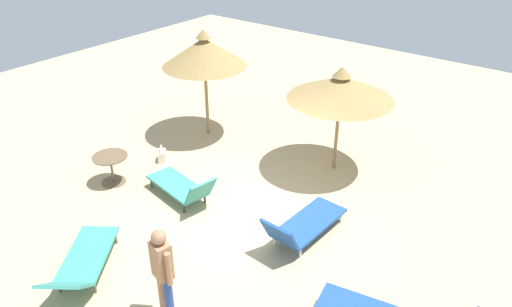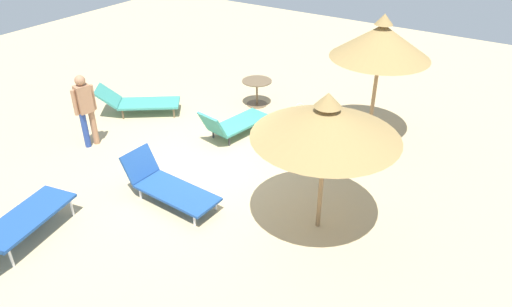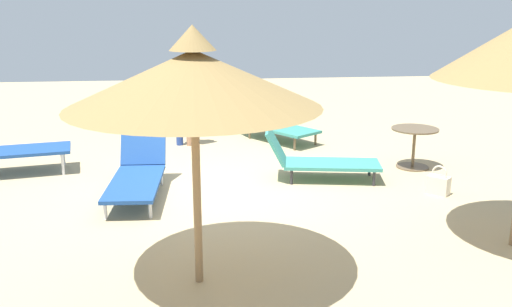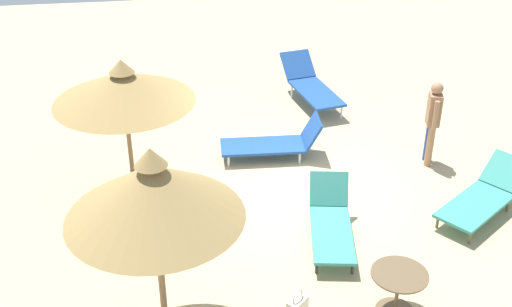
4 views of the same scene
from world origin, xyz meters
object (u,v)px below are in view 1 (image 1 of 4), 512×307
Objects in this scene: parasol_umbrella_front at (341,88)px; lounge_chair_back at (183,187)px; lounge_chair_far_left at (82,263)px; person_standing_edge at (163,269)px; parasol_umbrella_far_right at (204,52)px; handbag at (162,155)px; side_table_round at (111,164)px; lounge_chair_center at (302,225)px.

lounge_chair_back is at bearing 59.20° from parasol_umbrella_front.
person_standing_edge is (-1.69, -0.29, 0.60)m from lounge_chair_far_left.
lounge_chair_far_left is (-2.01, 5.21, -1.86)m from parasol_umbrella_far_right.
parasol_umbrella_far_right is (3.49, 0.46, 0.22)m from parasol_umbrella_front.
person_standing_edge reaches higher than handbag.
side_table_round is (2.03, -2.18, 0.13)m from lounge_chair_far_left.
lounge_chair_back is at bearing -49.36° from person_standing_edge.
parasol_umbrella_far_right is 1.52× the size of lounge_chair_back.
handbag is at bearing -28.26° from lounge_chair_back.
lounge_chair_center is (-4.31, 2.15, -1.87)m from parasol_umbrella_far_right.
parasol_umbrella_front is at bearing -146.98° from handbag.
parasol_umbrella_front reaches higher than lounge_chair_far_left.
lounge_chair_back is 1.12× the size of person_standing_edge.
lounge_chair_far_left is 2.98m from side_table_round.
parasol_umbrella_front is 1.23× the size of lounge_chair_far_left.
lounge_chair_back is at bearing -164.74° from side_table_round.
lounge_chair_far_left is (1.48, 5.68, -1.64)m from parasol_umbrella_front.
lounge_chair_center reaches higher than side_table_round.
person_standing_edge reaches higher than lounge_chair_center.
lounge_chair_back is (0.33, -2.64, -0.01)m from lounge_chair_far_left.
handbag is at bearing -41.70° from person_standing_edge.
lounge_chair_center is (-2.30, -3.06, -0.01)m from lounge_chair_far_left.
parasol_umbrella_far_right reaches higher than lounge_chair_far_left.
handbag is (3.58, -3.19, -0.78)m from person_standing_edge.
parasol_umbrella_far_right is 3.50m from side_table_round.
parasol_umbrella_front is 1.51× the size of person_standing_edge.
side_table_round is at bearing 83.89° from handbag.
parasol_umbrella_far_right is 6.57× the size of handbag.
handbag is at bearing 93.87° from parasol_umbrella_far_right.
lounge_chair_far_left is 1.05× the size of lounge_chair_center.
side_table_round is at bearing -46.96° from lounge_chair_far_left.
lounge_chair_back is at bearing 151.74° from handbag.
lounge_chair_center is at bearing -170.99° from lounge_chair_back.
person_standing_edge is at bearing -170.24° from lounge_chair_far_left.
lounge_chair_back is at bearing -82.92° from lounge_chair_far_left.
side_table_round is (0.14, 1.31, 0.31)m from handbag.
lounge_chair_center is 2.90m from person_standing_edge.
parasol_umbrella_front is 5.18m from side_table_round.
parasol_umbrella_front is 6.09m from lounge_chair_far_left.
lounge_chair_far_left is 3.83m from lounge_chair_center.
lounge_chair_far_left is at bearing 75.39° from parasol_umbrella_front.
parasol_umbrella_far_right is 2.68m from handbag.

